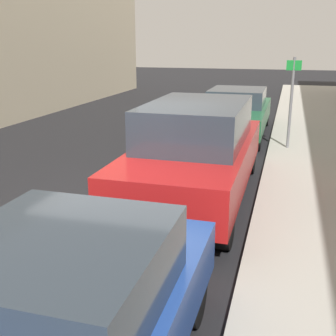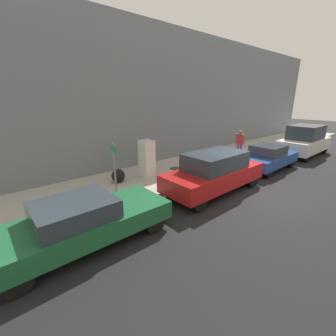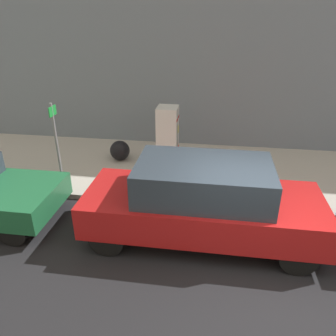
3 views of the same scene
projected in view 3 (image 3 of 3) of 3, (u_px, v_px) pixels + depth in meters
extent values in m
plane|color=black|center=(251.00, 270.00, 6.22)|extent=(80.00, 80.00, 0.00)
cube|color=#B2ADA0|center=(241.00, 173.00, 9.76)|extent=(4.07, 44.00, 0.14)
cube|color=slate|center=(247.00, 27.00, 11.00)|extent=(2.48, 39.60, 7.93)
cube|color=silver|center=(168.00, 137.00, 9.75)|extent=(0.66, 0.60, 1.83)
cube|color=black|center=(178.00, 137.00, 9.71)|extent=(0.01, 0.01, 1.74)
cube|color=yellow|center=(178.00, 129.00, 9.68)|extent=(0.16, 0.01, 0.22)
cube|color=red|center=(178.00, 118.00, 9.45)|extent=(0.60, 0.01, 0.05)
cube|color=red|center=(177.00, 149.00, 9.87)|extent=(0.60, 0.01, 0.05)
cylinder|color=#47443F|center=(231.00, 169.00, 9.85)|extent=(0.70, 0.70, 0.02)
cylinder|color=slate|center=(57.00, 146.00, 8.49)|extent=(0.07, 0.07, 2.27)
cube|color=#198C33|center=(52.00, 111.00, 8.08)|extent=(0.36, 0.02, 0.24)
sphere|color=black|center=(120.00, 151.00, 10.36)|extent=(0.63, 0.63, 0.63)
cylinder|color=black|center=(48.00, 193.00, 8.19)|extent=(0.22, 0.67, 0.67)
cylinder|color=black|center=(12.00, 230.00, 6.78)|extent=(0.22, 0.67, 0.67)
cube|color=red|center=(202.00, 209.00, 6.82)|extent=(1.86, 4.87, 0.70)
cube|color=#2D3842|center=(204.00, 180.00, 6.51)|extent=(1.64, 2.68, 0.70)
cylinder|color=black|center=(284.00, 210.00, 7.44)|extent=(0.22, 0.71, 0.71)
cylinder|color=black|center=(299.00, 257.00, 6.01)|extent=(0.22, 0.71, 0.71)
cylinder|color=black|center=(128.00, 198.00, 7.92)|extent=(0.22, 0.71, 0.71)
cylinder|color=black|center=(107.00, 239.00, 6.49)|extent=(0.22, 0.71, 0.71)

